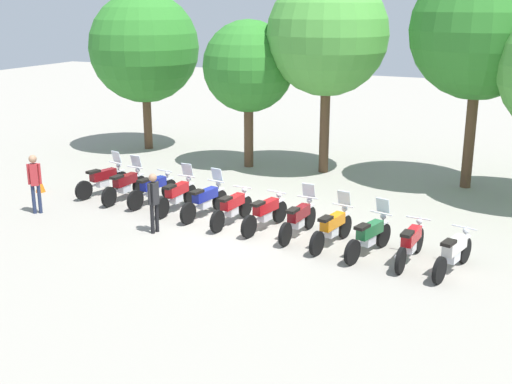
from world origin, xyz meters
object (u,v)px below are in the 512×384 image
at_px(motorcycle_5, 232,207).
at_px(motorcycle_8, 332,227).
at_px(motorcycle_0, 103,179).
at_px(tree_3, 480,31).
at_px(motorcycle_3, 177,194).
at_px(person_0, 154,198).
at_px(tree_2, 327,35).
at_px(motorcycle_7, 299,218).
at_px(motorcycle_6, 265,212).
at_px(motorcycle_10, 411,243).
at_px(tree_1, 248,67).
at_px(person_1, 35,179).
at_px(motorcycle_11, 454,252).
at_px(motorcycle_4, 205,200).
at_px(motorcycle_1, 125,185).
at_px(traffic_cone, 40,184).
at_px(motorcycle_2, 153,189).
at_px(tree_0, 144,48).
at_px(motorcycle_9, 369,236).

bearing_deg(motorcycle_5, motorcycle_8, -93.45).
xyz_separation_m(motorcycle_0, tree_3, (10.82, 5.99, 4.76)).
height_order(motorcycle_3, tree_3, tree_3).
distance_m(person_0, tree_2, 9.49).
bearing_deg(motorcycle_7, person_0, 114.37).
bearing_deg(motorcycle_3, motorcycle_6, -96.20).
distance_m(motorcycle_6, motorcycle_10, 4.26).
height_order(motorcycle_3, motorcycle_6, motorcycle_3).
xyz_separation_m(motorcycle_3, tree_1, (-0.41, 5.96, 3.32)).
height_order(person_0, person_1, person_1).
relative_size(motorcycle_6, tree_3, 0.29).
distance_m(person_1, tree_2, 11.18).
height_order(motorcycle_7, motorcycle_11, motorcycle_7).
bearing_deg(motorcycle_11, motorcycle_4, 93.94).
distance_m(motorcycle_1, tree_2, 8.91).
bearing_deg(motorcycle_4, motorcycle_10, -90.55).
distance_m(motorcycle_11, person_0, 7.99).
distance_m(tree_3, traffic_cone, 15.40).
bearing_deg(motorcycle_3, person_0, -164.78).
bearing_deg(motorcycle_3, motorcycle_8, -97.57).
bearing_deg(traffic_cone, person_0, -16.96).
relative_size(person_0, tree_2, 0.23).
bearing_deg(motorcycle_0, motorcycle_2, -83.22).
relative_size(motorcycle_1, person_0, 1.29).
height_order(motorcycle_1, motorcycle_8, same).
relative_size(motorcycle_0, person_1, 1.19).
height_order(tree_0, tree_2, tree_2).
bearing_deg(tree_0, motorcycle_6, -39.85).
xyz_separation_m(motorcycle_9, person_0, (-5.85, -0.88, 0.47)).
bearing_deg(motorcycle_7, motorcycle_6, 86.93).
relative_size(motorcycle_3, traffic_cone, 3.99).
bearing_deg(motorcycle_10, motorcycle_6, 85.04).
bearing_deg(motorcycle_11, tree_3, 18.56).
distance_m(motorcycle_5, motorcycle_8, 3.19).
bearing_deg(person_0, motorcycle_4, -95.48).
relative_size(motorcycle_4, motorcycle_5, 1.00).
bearing_deg(tree_2, tree_3, 0.93).
bearing_deg(tree_1, motorcycle_5, -68.46).
bearing_deg(traffic_cone, motorcycle_10, -4.05).
relative_size(motorcycle_8, motorcycle_11, 1.01).
height_order(motorcycle_7, motorcycle_10, motorcycle_7).
xyz_separation_m(motorcycle_1, tree_2, (4.61, 6.14, 4.52)).
bearing_deg(tree_3, motorcycle_5, -128.97).
relative_size(motorcycle_6, person_1, 1.20).
bearing_deg(motorcycle_1, tree_2, -34.26).
relative_size(motorcycle_1, tree_0, 0.33).
bearing_deg(tree_0, tree_2, -4.38).
distance_m(motorcycle_0, motorcycle_5, 5.33).
height_order(motorcycle_9, tree_2, tree_2).
bearing_deg(tree_3, tree_2, -179.07).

